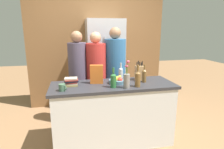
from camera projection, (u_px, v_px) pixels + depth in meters
The scene contains 17 objects.
ground_plane at pixel (113, 141), 2.88m from camera, with size 14.00×14.00×0.00m, color #936B47.
kitchen_island at pixel (113, 113), 2.78m from camera, with size 1.76×0.65×0.91m.
back_wall_wood at pixel (97, 47), 4.15m from camera, with size 2.96×0.12×2.60m.
refrigerator at pixel (105, 66), 3.91m from camera, with size 0.74×0.63×1.87m.
fruit_bowl at pixel (117, 80), 2.70m from camera, with size 0.24×0.24×0.10m.
knife_block at pixel (139, 73), 2.86m from camera, with size 0.12×0.10×0.30m.
flower_vase at pixel (127, 80), 2.46m from camera, with size 0.08×0.08×0.37m.
cereal_box at pixel (97, 74), 2.67m from camera, with size 0.19×0.09×0.27m.
coffee_mug at pixel (62, 87), 2.36m from camera, with size 0.10×0.10×0.09m.
book_stack at pixel (71, 82), 2.57m from camera, with size 0.22×0.15×0.11m.
bottle_oil at pixel (144, 75), 2.74m from camera, with size 0.06×0.06×0.27m.
bottle_vinegar at pixel (121, 73), 2.92m from camera, with size 0.07×0.07×0.26m.
bottle_wine at pixel (138, 78), 2.51m from camera, with size 0.08×0.08×0.30m.
bottle_water at pixel (113, 80), 2.49m from camera, with size 0.08×0.08×0.27m.
person_at_sink at pixel (78, 73), 3.22m from camera, with size 0.31×0.31×1.65m.
person_in_blue at pixel (96, 74), 3.27m from camera, with size 0.36×0.36×1.63m.
person_in_red_tee at pixel (115, 70), 3.35m from camera, with size 0.38×0.38×1.71m.
Camera 1 is at (-0.55, -2.51, 1.66)m, focal length 30.00 mm.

